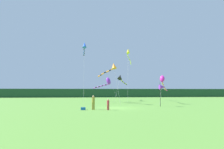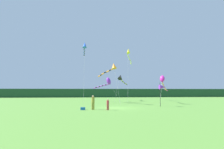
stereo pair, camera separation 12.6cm
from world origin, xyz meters
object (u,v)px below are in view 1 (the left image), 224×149
at_px(kite_black, 121,78).
at_px(kite_purple, 107,82).
at_px(cooler_box, 83,109).
at_px(banner_flag_pole, 162,87).
at_px(person_adult, 93,102).
at_px(person_child, 108,104).
at_px(kite_blue, 84,46).
at_px(kite_orange, 112,68).
at_px(kite_magenta, 163,81).
at_px(kite_yellow, 128,54).

relative_size(kite_black, kite_purple, 1.83).
distance_m(cooler_box, banner_flag_pole, 12.00).
distance_m(person_adult, kite_black, 21.76).
height_order(person_child, cooler_box, person_child).
relative_size(person_child, kite_black, 0.14).
bearing_deg(kite_purple, kite_black, 54.72).
xyz_separation_m(kite_blue, kite_orange, (4.72, -5.06, -4.71)).
bearing_deg(kite_purple, kite_magenta, -32.80).
bearing_deg(person_adult, kite_magenta, 37.93).
bearing_deg(kite_magenta, kite_black, 117.97).
bearing_deg(kite_black, banner_flag_pole, -78.61).
bearing_deg(kite_black, kite_yellow, 25.95).
relative_size(person_child, kite_magenta, 0.17).
relative_size(cooler_box, kite_magenta, 0.07).
distance_m(banner_flag_pole, kite_purple, 13.67).
bearing_deg(banner_flag_pole, kite_orange, 139.28).
bearing_deg(kite_orange, person_adult, -109.12).
relative_size(kite_yellow, kite_magenta, 1.63).
xyz_separation_m(person_child, kite_orange, (1.57, 10.12, 5.42)).
distance_m(cooler_box, kite_yellow, 25.93).
xyz_separation_m(person_child, kite_black, (4.86, 21.04, 4.46)).
height_order(cooler_box, kite_yellow, kite_yellow).
relative_size(person_adult, kite_black, 0.18).
bearing_deg(banner_flag_pole, person_child, -151.89).
relative_size(kite_purple, kite_yellow, 0.42).
relative_size(person_child, kite_orange, 0.18).
xyz_separation_m(kite_blue, kite_purple, (4.58, 1.01, -6.80)).
bearing_deg(kite_orange, banner_flag_pole, -40.72).
height_order(kite_purple, kite_yellow, kite_yellow).
xyz_separation_m(kite_blue, kite_black, (8.02, 5.87, -5.67)).
xyz_separation_m(banner_flag_pole, kite_purple, (-6.79, 11.79, 1.31)).
bearing_deg(cooler_box, person_child, -11.11).
bearing_deg(kite_blue, cooler_box, -88.82).
bearing_deg(kite_magenta, banner_flag_pole, -111.77).
xyz_separation_m(person_adult, kite_yellow, (8.60, 21.31, 9.97)).
xyz_separation_m(kite_black, kite_yellow, (2.05, 1.00, 5.73)).
height_order(person_adult, person_child, person_adult).
relative_size(banner_flag_pole, kite_orange, 0.48).
bearing_deg(kite_orange, kite_black, 73.21).
distance_m(person_child, banner_flag_pole, 9.53).
xyz_separation_m(person_child, kite_magenta, (10.57, 10.29, 3.18)).
bearing_deg(kite_yellow, kite_magenta, -72.68).
relative_size(person_adult, kite_yellow, 0.14).
bearing_deg(person_adult, banner_flag_pole, 20.28).
xyz_separation_m(kite_black, kite_magenta, (5.71, -10.76, -1.28)).
bearing_deg(kite_blue, person_child, -78.25).
relative_size(banner_flag_pole, kite_black, 0.37).
distance_m(kite_black, kite_orange, 11.45).
relative_size(person_adult, banner_flag_pole, 0.49).
height_order(kite_black, kite_orange, kite_orange).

